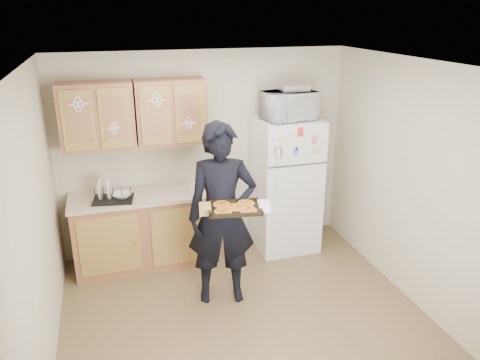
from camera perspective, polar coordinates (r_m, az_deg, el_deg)
The scene contains 24 objects.
floor at distance 4.88m, azimuth 0.91°, elevation -16.93°, with size 3.60×3.60×0.00m, color brown.
ceiling at distance 3.92m, azimuth 1.12°, elevation 13.67°, with size 3.60×3.60×0.00m, color silver.
wall_back at distance 5.88m, azimuth -4.27°, elevation 3.40°, with size 3.60×0.04×2.50m, color beige.
wall_front at distance 2.81m, azimuth 12.62°, elevation -17.47°, with size 3.60×0.04×2.50m, color beige.
wall_left at distance 4.13m, azimuth -23.74°, elevation -5.90°, with size 0.04×3.60×2.50m, color beige.
wall_right at distance 5.05m, azimuth 20.89°, elevation -0.81°, with size 0.04×3.60×2.50m, color beige.
refrigerator at distance 5.94m, azimuth 5.59°, elevation -0.54°, with size 0.75×0.70×1.70m, color white.
base_cabinet at distance 5.78m, azimuth -11.67°, elevation -6.07°, with size 1.60×0.60×0.86m, color brown.
countertop at distance 5.59m, azimuth -11.99°, elevation -1.93°, with size 1.64×0.64×0.04m, color beige.
upper_cab_left at distance 5.44m, azimuth -17.07°, elevation 7.44°, with size 0.80×0.33×0.75m, color brown.
upper_cab_right at distance 5.49m, azimuth -8.43°, elevation 8.21°, with size 0.80×0.33×0.75m, color brown.
cereal_box at distance 6.61m, azimuth 8.77°, elevation -4.98°, with size 0.20×0.07×0.32m, color gold.
person at distance 4.77m, azimuth -2.21°, elevation -4.32°, with size 0.70×0.46×1.93m, color black.
baking_tray at distance 4.45m, azimuth -0.65°, elevation -3.50°, with size 0.50×0.37×0.04m, color black.
pizza_front_left at distance 4.35m, azimuth -2.08°, elevation -3.79°, with size 0.17×0.17×0.02m, color orange.
pizza_front_right at distance 4.38m, azimuth 0.99°, elevation -3.65°, with size 0.17×0.17×0.02m, color orange.
pizza_back_left at distance 4.51m, azimuth -2.25°, elevation -2.93°, with size 0.17×0.17×0.02m, color orange.
pizza_back_right at distance 4.53m, azimuth 0.71°, elevation -2.80°, with size 0.17×0.17×0.02m, color orange.
pizza_center at distance 4.44m, azimuth -0.65°, elevation -3.29°, with size 0.17×0.17×0.02m, color orange.
microwave at distance 5.61m, azimuth 5.98°, elevation 9.02°, with size 0.60×0.41×0.33m, color white.
foil_pan at distance 5.63m, azimuth 6.63°, elevation 11.12°, with size 0.33×0.23×0.07m, color silver.
dish_rack at distance 5.47m, azimuth -15.25°, elevation -1.53°, with size 0.44×0.33×0.18m, color black.
bowl at distance 5.48m, azimuth -14.14°, elevation -1.82°, with size 0.21×0.21×0.05m, color silver.
soap_bottle at distance 5.49m, azimuth -5.71°, elevation -0.74°, with size 0.08×0.08×0.18m, color white.
Camera 1 is at (-1.18, -3.71, 2.95)m, focal length 35.00 mm.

